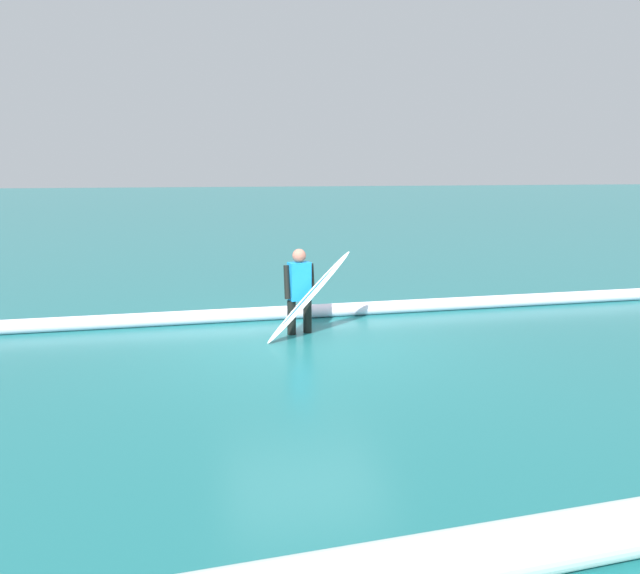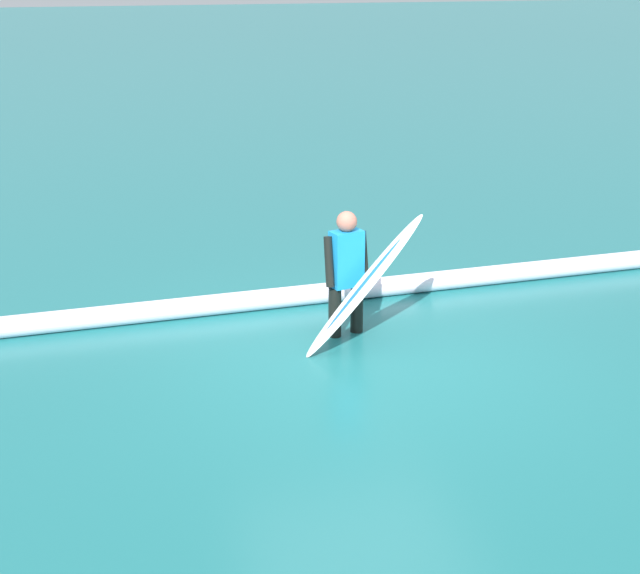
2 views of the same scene
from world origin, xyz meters
The scene contains 4 objects.
ground_plane centered at (0.00, 0.00, 0.00)m, with size 163.05×163.05×0.00m, color #1E7072.
surfer centered at (-0.04, -0.68, 0.76)m, with size 0.51×0.30×1.38m.
surfboard centered at (-0.12, -0.31, 0.67)m, with size 1.45×0.55×1.38m.
wave_crest_foreground centered at (1.59, -1.68, 0.12)m, with size 0.24×0.24×24.74m, color white.
Camera 1 is at (1.81, 9.20, 2.65)m, focal length 35.85 mm.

